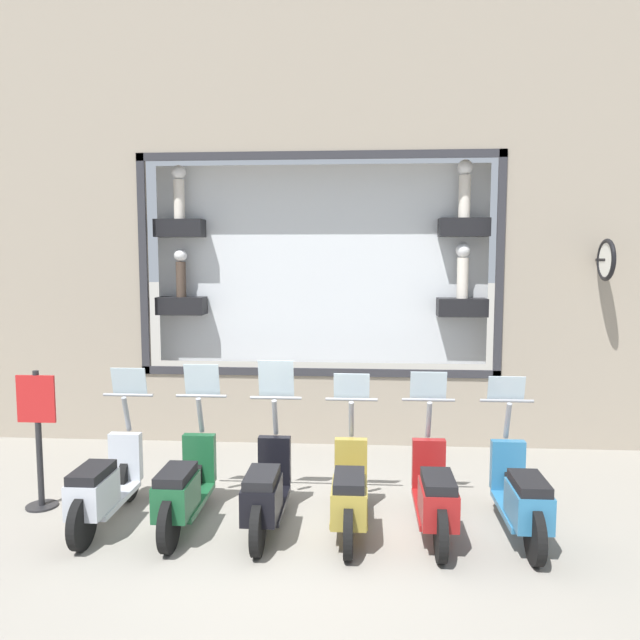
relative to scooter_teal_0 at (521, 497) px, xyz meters
The scene contains 9 objects.
ground_plane 2.39m from the scooter_teal_0, 97.07° to the left, with size 120.00×120.00×0.00m, color gray.
building_facade 5.81m from the scooter_teal_0, 35.17° to the left, with size 1.22×36.00×9.03m.
scooter_teal_0 is the anchor object (origin of this frame).
scooter_red_1 0.89m from the scooter_teal_0, 89.97° to the left, with size 1.81×0.60×1.60m.
scooter_olive_2 1.78m from the scooter_teal_0, 90.07° to the left, with size 1.80×0.60×1.57m.
scooter_black_3 2.67m from the scooter_teal_0, 89.94° to the left, with size 1.81×0.60×1.72m.
scooter_green_4 3.56m from the scooter_teal_0, 89.96° to the left, with size 1.81×0.60×1.66m.
scooter_silver_5 4.44m from the scooter_teal_0, 89.99° to the left, with size 1.81×0.61×1.60m.
shop_sign_post 5.43m from the scooter_teal_0, 85.35° to the left, with size 0.36×0.45×1.62m.
Camera 1 is at (-6.06, -0.68, 2.94)m, focal length 35.00 mm.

